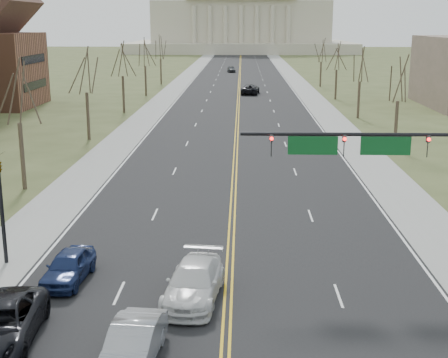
# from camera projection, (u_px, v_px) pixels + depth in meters

# --- Properties ---
(road) EXTENTS (20.00, 380.00, 0.01)m
(road) POSITION_uv_depth(u_px,v_px,m) (239.00, 83.00, 125.26)
(road) COLOR black
(road) RESTS_ON ground
(cross_road) EXTENTS (120.00, 14.00, 0.01)m
(cross_road) POSITION_uv_depth(u_px,v_px,m) (226.00, 338.00, 24.47)
(cross_road) COLOR black
(cross_road) RESTS_ON ground
(sidewalk_left) EXTENTS (4.00, 380.00, 0.03)m
(sidewalk_left) POSITION_uv_depth(u_px,v_px,m) (180.00, 83.00, 125.59)
(sidewalk_left) COLOR gray
(sidewalk_left) RESTS_ON ground
(sidewalk_right) EXTENTS (4.00, 380.00, 0.03)m
(sidewalk_right) POSITION_uv_depth(u_px,v_px,m) (299.00, 84.00, 124.92)
(sidewalk_right) COLOR gray
(sidewalk_right) RESTS_ON ground
(center_line) EXTENTS (0.42, 380.00, 0.01)m
(center_line) POSITION_uv_depth(u_px,v_px,m) (239.00, 83.00, 125.25)
(center_line) COLOR gold
(center_line) RESTS_ON road
(edge_line_left) EXTENTS (0.15, 380.00, 0.01)m
(edge_line_left) POSITION_uv_depth(u_px,v_px,m) (191.00, 83.00, 125.53)
(edge_line_left) COLOR silver
(edge_line_left) RESTS_ON road
(edge_line_right) EXTENTS (0.15, 380.00, 0.01)m
(edge_line_right) POSITION_uv_depth(u_px,v_px,m) (288.00, 84.00, 124.98)
(edge_line_right) COLOR silver
(edge_line_right) RESTS_ON road
(capitol) EXTENTS (90.00, 60.00, 50.00)m
(capitol) POSITION_uv_depth(u_px,v_px,m) (241.00, 16.00, 257.37)
(capitol) COLOR #B5B097
(capitol) RESTS_ON ground
(signal_mast) EXTENTS (12.12, 0.44, 7.20)m
(signal_mast) POSITION_uv_depth(u_px,v_px,m) (384.00, 156.00, 30.12)
(signal_mast) COLOR black
(signal_mast) RESTS_ON ground
(signal_left) EXTENTS (0.32, 0.36, 6.00)m
(signal_left) POSITION_uv_depth(u_px,v_px,m) (0.00, 193.00, 31.15)
(signal_left) COLOR black
(signal_left) RESTS_ON ground
(tree_l_0) EXTENTS (3.96, 3.96, 9.00)m
(tree_l_0) POSITION_uv_depth(u_px,v_px,m) (17.00, 95.00, 44.52)
(tree_l_0) COLOR #393022
(tree_l_0) RESTS_ON ground
(tree_r_1) EXTENTS (3.74, 3.74, 8.50)m
(tree_r_1) POSITION_uv_depth(u_px,v_px,m) (399.00, 81.00, 59.26)
(tree_r_1) COLOR #393022
(tree_r_1) RESTS_ON ground
(tree_l_1) EXTENTS (3.96, 3.96, 9.00)m
(tree_l_1) POSITION_uv_depth(u_px,v_px,m) (86.00, 73.00, 63.91)
(tree_l_1) COLOR #393022
(tree_l_1) RESTS_ON ground
(tree_r_2) EXTENTS (3.74, 3.74, 8.50)m
(tree_r_2) POSITION_uv_depth(u_px,v_px,m) (360.00, 67.00, 78.64)
(tree_r_2) COLOR #393022
(tree_r_2) RESTS_ON ground
(tree_l_2) EXTENTS (3.96, 3.96, 9.00)m
(tree_l_2) POSITION_uv_depth(u_px,v_px,m) (122.00, 61.00, 83.29)
(tree_l_2) COLOR #393022
(tree_l_2) RESTS_ON ground
(tree_r_3) EXTENTS (3.74, 3.74, 8.50)m
(tree_r_3) POSITION_uv_depth(u_px,v_px,m) (337.00, 58.00, 98.02)
(tree_r_3) COLOR #393022
(tree_r_3) RESTS_ON ground
(tree_l_3) EXTENTS (3.96, 3.96, 9.00)m
(tree_l_3) POSITION_uv_depth(u_px,v_px,m) (145.00, 54.00, 102.67)
(tree_l_3) COLOR #393022
(tree_l_3) RESTS_ON ground
(tree_r_4) EXTENTS (3.74, 3.74, 8.50)m
(tree_r_4) POSITION_uv_depth(u_px,v_px,m) (321.00, 52.00, 117.41)
(tree_r_4) COLOR #393022
(tree_r_4) RESTS_ON ground
(tree_l_4) EXTENTS (3.96, 3.96, 9.00)m
(tree_l_4) POSITION_uv_depth(u_px,v_px,m) (160.00, 49.00, 122.05)
(tree_l_4) COLOR #393022
(tree_l_4) RESTS_ON ground
(car_sb_inner_lead) EXTENTS (2.02, 4.81, 1.55)m
(car_sb_inner_lead) POSITION_uv_depth(u_px,v_px,m) (133.00, 345.00, 22.39)
(car_sb_inner_lead) COLOR gray
(car_sb_inner_lead) RESTS_ON road
(car_sb_inner_second) EXTENTS (2.84, 5.77, 1.61)m
(car_sb_inner_second) POSITION_uv_depth(u_px,v_px,m) (194.00, 282.00, 27.66)
(car_sb_inner_second) COLOR silver
(car_sb_inner_second) RESTS_ON road
(car_sb_outer_second) EXTENTS (2.03, 4.44, 1.48)m
(car_sb_outer_second) POSITION_uv_depth(u_px,v_px,m) (68.00, 267.00, 29.61)
(car_sb_outer_second) COLOR #16234E
(car_sb_outer_second) RESTS_ON road
(car_far_nb) EXTENTS (3.43, 6.25, 1.66)m
(car_far_nb) POSITION_uv_depth(u_px,v_px,m) (250.00, 89.00, 106.66)
(car_far_nb) COLOR black
(car_far_nb) RESTS_ON road
(car_far_sb) EXTENTS (2.38, 4.70, 1.54)m
(car_far_sb) POSITION_uv_depth(u_px,v_px,m) (231.00, 69.00, 152.91)
(car_far_sb) COLOR #424549
(car_far_sb) RESTS_ON road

